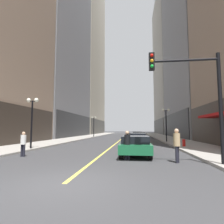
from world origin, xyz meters
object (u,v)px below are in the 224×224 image
(car_green, at_px, (136,145))
(traffic_light_near_right, at_px, (197,89))
(street_lamp_left_near, at_px, (32,112))
(street_lamp_right_mid, at_px, (166,118))
(pedestrian_in_tan_trench, at_px, (177,143))
(street_lamp_left_far, at_px, (94,122))
(pedestrian_in_black_coat, at_px, (127,143))
(car_grey, at_px, (138,139))
(car_yellow, at_px, (139,136))
(car_red, at_px, (137,135))
(pedestrian_in_white_shirt, at_px, (23,142))
(fire_hydrant_right, at_px, (184,144))

(car_green, distance_m, traffic_light_near_right, 5.27)
(car_green, height_order, street_lamp_left_near, street_lamp_left_near)
(car_green, bearing_deg, street_lamp_right_mid, 71.92)
(pedestrian_in_tan_trench, relative_size, street_lamp_left_far, 0.41)
(pedestrian_in_tan_trench, height_order, street_lamp_left_far, street_lamp_left_far)
(pedestrian_in_black_coat, xyz_separation_m, pedestrian_in_tan_trench, (2.65, -0.62, 0.08))
(car_grey, xyz_separation_m, pedestrian_in_black_coat, (-0.80, -9.33, 0.25))
(pedestrian_in_tan_trench, xyz_separation_m, street_lamp_right_mid, (1.88, 14.59, 2.20))
(pedestrian_in_black_coat, bearing_deg, car_yellow, 86.24)
(car_red, xyz_separation_m, pedestrian_in_black_coat, (-0.86, -23.06, 0.25))
(car_red, relative_size, pedestrian_in_tan_trench, 2.69)
(street_lamp_right_mid, bearing_deg, street_lamp_left_near, -142.02)
(car_yellow, xyz_separation_m, street_lamp_left_far, (-9.33, 12.12, 2.54))
(pedestrian_in_white_shirt, xyz_separation_m, pedestrian_in_black_coat, (6.75, -0.47, 0.04))
(car_red, height_order, pedestrian_in_tan_trench, pedestrian_in_tan_trench)
(street_lamp_left_near, bearing_deg, pedestrian_in_tan_trench, -22.84)
(car_red, relative_size, traffic_light_near_right, 0.85)
(car_green, height_order, car_red, same)
(car_yellow, distance_m, pedestrian_in_black_coat, 16.26)
(traffic_light_near_right, bearing_deg, fire_hydrant_right, 80.22)
(car_red, relative_size, pedestrian_in_white_shirt, 3.01)
(car_green, xyz_separation_m, street_lamp_left_near, (-8.75, 2.41, 2.54))
(traffic_light_near_right, bearing_deg, street_lamp_left_near, 154.84)
(street_lamp_right_mid, bearing_deg, pedestrian_in_black_coat, -107.97)
(car_red, xyz_separation_m, pedestrian_in_tan_trench, (1.79, -23.68, 0.33))
(pedestrian_in_black_coat, relative_size, fire_hydrant_right, 2.09)
(car_red, distance_m, street_lamp_right_mid, 10.13)
(car_green, xyz_separation_m, car_grey, (0.32, 7.76, -0.00))
(car_yellow, relative_size, street_lamp_left_near, 0.97)
(car_yellow, height_order, traffic_light_near_right, traffic_light_near_right)
(pedestrian_in_tan_trench, bearing_deg, car_red, 94.33)
(pedestrian_in_black_coat, height_order, traffic_light_near_right, traffic_light_near_right)
(car_grey, distance_m, street_lamp_left_near, 10.83)
(car_yellow, distance_m, traffic_light_near_right, 18.18)
(car_yellow, height_order, street_lamp_left_far, street_lamp_left_far)
(car_yellow, bearing_deg, street_lamp_right_mid, -33.01)
(car_yellow, bearing_deg, pedestrian_in_black_coat, -93.76)
(street_lamp_right_mid, height_order, fire_hydrant_right, street_lamp_right_mid)
(pedestrian_in_tan_trench, bearing_deg, street_lamp_right_mid, 82.65)
(pedestrian_in_tan_trench, height_order, street_lamp_right_mid, street_lamp_right_mid)
(fire_hydrant_right, bearing_deg, car_red, 104.97)
(car_yellow, height_order, fire_hydrant_right, car_yellow)
(pedestrian_in_tan_trench, xyz_separation_m, traffic_light_near_right, (0.83, -0.92, 2.69))
(pedestrian_in_tan_trench, distance_m, traffic_light_near_right, 2.96)
(pedestrian_in_white_shirt, distance_m, fire_hydrant_right, 13.70)
(pedestrian_in_white_shirt, distance_m, street_lamp_left_near, 4.48)
(car_red, xyz_separation_m, fire_hydrant_right, (4.17, -15.61, -0.32))
(pedestrian_in_tan_trench, bearing_deg, pedestrian_in_black_coat, 166.84)
(pedestrian_in_white_shirt, height_order, pedestrian_in_black_coat, pedestrian_in_black_coat)
(car_grey, xyz_separation_m, pedestrian_in_tan_trench, (1.85, -9.95, 0.34))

